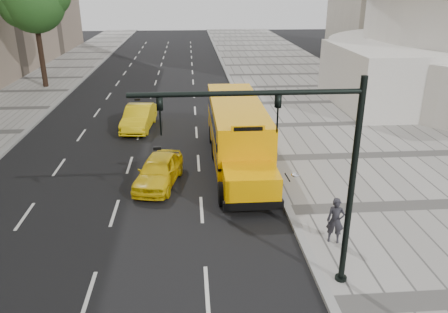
{
  "coord_description": "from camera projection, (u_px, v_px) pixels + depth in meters",
  "views": [
    {
      "loc": [
        2.16,
        -20.77,
        8.55
      ],
      "look_at": [
        3.5,
        -4.0,
        1.9
      ],
      "focal_mm": 35.0,
      "sensor_mm": 36.0,
      "label": 1
    }
  ],
  "objects": [
    {
      "name": "ground",
      "position": [
        149.0,
        164.0,
        22.24
      ],
      "size": [
        140.0,
        140.0,
        0.0
      ],
      "primitive_type": "plane",
      "color": "black",
      "rests_on": "ground"
    },
    {
      "name": "sidewalk_museum",
      "position": [
        378.0,
        156.0,
        23.1
      ],
      "size": [
        12.0,
        140.0,
        0.15
      ],
      "primitive_type": "cube",
      "color": "#97948F",
      "rests_on": "ground"
    },
    {
      "name": "curb_museum",
      "position": [
        266.0,
        160.0,
        22.65
      ],
      "size": [
        0.3,
        140.0,
        0.15
      ],
      "primitive_type": "cube",
      "color": "gray",
      "rests_on": "ground"
    },
    {
      "name": "tree_c",
      "position": [
        34.0,
        1.0,
        35.95
      ],
      "size": [
        5.68,
        5.05,
        9.72
      ],
      "color": "black",
      "rests_on": "ground"
    },
    {
      "name": "school_bus",
      "position": [
        237.0,
        128.0,
        22.16
      ],
      "size": [
        2.96,
        11.56,
        3.19
      ],
      "color": "#FFA900",
      "rests_on": "ground"
    },
    {
      "name": "taxi_near",
      "position": [
        159.0,
        171.0,
        19.77
      ],
      "size": [
        2.42,
        4.28,
        1.37
      ],
      "primitive_type": "imported",
      "rotation": [
        0.0,
        0.0,
        -0.21
      ],
      "color": "yellow",
      "rests_on": "ground"
    },
    {
      "name": "taxi_far",
      "position": [
        139.0,
        117.0,
        27.46
      ],
      "size": [
        1.98,
        4.62,
        1.48
      ],
      "primitive_type": "imported",
      "rotation": [
        0.0,
        0.0,
        -0.09
      ],
      "color": "yellow",
      "rests_on": "ground"
    },
    {
      "name": "pedestrian",
      "position": [
        336.0,
        221.0,
        15.01
      ],
      "size": [
        0.7,
        0.58,
        1.65
      ],
      "primitive_type": "imported",
      "rotation": [
        0.0,
        0.0,
        -0.34
      ],
      "color": "#27262D",
      "rests_on": "sidewalk_museum"
    },
    {
      "name": "traffic_signal",
      "position": [
        304.0,
        161.0,
        11.79
      ],
      "size": [
        6.18,
        0.36,
        6.4
      ],
      "color": "black",
      "rests_on": "ground"
    }
  ]
}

